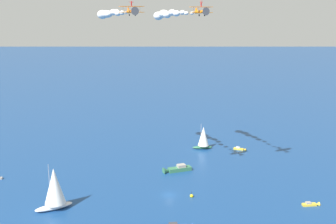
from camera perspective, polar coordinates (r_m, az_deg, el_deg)
The scene contains 13 objects.
ground_plane at distance 126.51m, azimuth 0.19°, elevation -11.98°, with size 2000.00×2000.00×0.00m, color navy.
sailboat_far_port at distance 119.71m, azimuth -16.24°, elevation -10.64°, with size 9.19×10.38×14.03m.
sailboat_trailing at distance 170.27m, azimuth 5.17°, elevation -3.71°, with size 8.79×6.32×11.10m.
motorboat_mid_cluster at distance 126.94m, azimuth 20.20°, elevation -12.51°, with size 5.25×3.59×1.51m.
motorboat_outer_ring_a at distance 172.10m, azimuth 10.50°, elevation -5.31°, with size 5.43×1.68×1.56m.
motorboat_outer_ring_c at distance 145.08m, azimuth 1.16°, elevation -8.34°, with size 9.79×9.14×3.09m.
marker_buoy at distance 125.07m, azimuth 3.46°, elevation -12.11°, with size 1.10×1.10×2.10m.
biplane_lead at distance 119.29m, azimuth 4.85°, elevation 14.43°, with size 6.44×6.46×3.56m.
wingwalker_lead at distance 119.36m, azimuth 4.86°, elevation 15.49°, with size 0.73×0.71×1.76m.
smoke_trail_lead at distance 143.22m, azimuth -0.31°, elevation 14.06°, with size 23.10×23.60×3.62m.
biplane_wingman at distance 115.33m, azimuth -5.32°, elevation 14.48°, with size 6.44×6.46×3.56m.
wingwalker_wingman at distance 115.41m, azimuth -5.36°, elevation 15.55°, with size 1.14×1.11×1.53m.
smoke_trail_wingman at distance 141.13m, azimuth -8.83°, elevation 13.96°, with size 23.50×23.73×3.16m.
Camera 1 is at (-41.00, 107.61, 52.38)m, focal length 41.81 mm.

